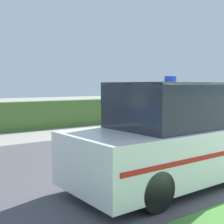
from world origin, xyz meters
TOP-DOWN VIEW (x-y plane):
  - road_strip at (0.00, 4.12)m, footprint 28.00×6.17m
  - garden_hedge at (-1.40, 9.94)m, footprint 13.07×0.58m
  - police_car at (-1.47, 2.07)m, footprint 4.12×1.64m

SIDE VIEW (x-z plane):
  - road_strip at x=0.00m, z-range 0.00..0.01m
  - garden_hedge at x=-1.40m, z-range 0.00..1.09m
  - police_car at x=-1.47m, z-range -0.13..1.72m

